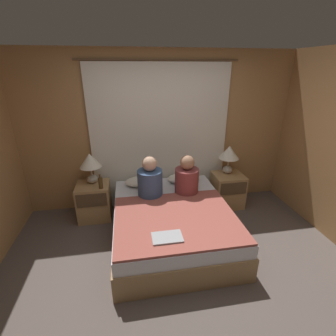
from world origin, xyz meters
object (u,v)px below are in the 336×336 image
at_px(nightstand_right, 227,190).
at_px(person_right_in_bed, 187,178).
at_px(lamp_left, 90,163).
at_px(lamp_right, 229,155).
at_px(pillow_left, 142,181).
at_px(laptop_on_bed, 167,237).
at_px(nightstand_left, 94,201).
at_px(bed, 171,222).
at_px(person_left_in_bed, 150,180).
at_px(pillow_right, 184,178).
at_px(beer_bottle_on_left_stand, 101,183).

height_order(nightstand_right, person_right_in_bed, person_right_in_bed).
distance_m(nightstand_right, lamp_left, 2.29).
xyz_separation_m(nightstand_right, lamp_right, (0.00, 0.08, 0.62)).
relative_size(nightstand_right, person_right_in_bed, 0.96).
distance_m(pillow_left, person_right_in_bed, 0.76).
distance_m(nightstand_right, laptop_on_bed, 1.89).
bearing_deg(nightstand_right, nightstand_left, 180.00).
bearing_deg(nightstand_right, pillow_left, 178.39).
bearing_deg(bed, lamp_left, 144.93).
height_order(bed, person_left_in_bed, person_left_in_bed).
bearing_deg(lamp_right, lamp_left, 180.00).
distance_m(lamp_right, person_left_in_bed, 1.43).
xyz_separation_m(pillow_left, laptop_on_bed, (0.17, -1.41, -0.02)).
distance_m(pillow_right, person_left_in_bed, 0.73).
bearing_deg(nightstand_left, person_right_in_bed, -13.78).
xyz_separation_m(lamp_right, laptop_on_bed, (-1.28, -1.44, -0.37)).
distance_m(bed, person_right_in_bed, 0.67).
bearing_deg(pillow_right, lamp_right, 2.62).
height_order(person_right_in_bed, beer_bottle_on_left_stand, person_right_in_bed).
bearing_deg(beer_bottle_on_left_stand, person_right_in_bed, -9.39).
relative_size(nightstand_left, laptop_on_bed, 1.73).
distance_m(bed, lamp_left, 1.50).
distance_m(pillow_left, pillow_right, 0.69).
height_order(lamp_right, person_right_in_bed, person_right_in_bed).
xyz_separation_m(lamp_right, pillow_left, (-1.45, -0.03, -0.35)).
bearing_deg(person_right_in_bed, lamp_left, 163.34).
bearing_deg(bed, nightstand_right, 32.36).
height_order(bed, pillow_left, pillow_left).
relative_size(nightstand_left, nightstand_right, 1.00).
xyz_separation_m(person_left_in_bed, laptop_on_bed, (0.08, -1.02, -0.21)).
distance_m(pillow_left, laptop_on_bed, 1.42).
height_order(lamp_right, person_left_in_bed, person_left_in_bed).
xyz_separation_m(lamp_left, person_right_in_bed, (1.40, -0.42, -0.17)).
bearing_deg(bed, person_left_in_bed, 124.89).
bearing_deg(bed, person_right_in_bed, 50.81).
height_order(nightstand_left, person_right_in_bed, person_right_in_bed).
relative_size(lamp_left, laptop_on_bed, 1.45).
bearing_deg(laptop_on_bed, pillow_right, 69.86).
bearing_deg(person_right_in_bed, nightstand_right, 22.83).
bearing_deg(person_right_in_bed, person_left_in_bed, 180.00).
distance_m(nightstand_left, pillow_right, 1.47).
height_order(pillow_left, person_left_in_bed, person_left_in_bed).
bearing_deg(bed, lamp_right, 35.07).
bearing_deg(person_left_in_bed, pillow_left, 103.72).
distance_m(pillow_left, person_left_in_bed, 0.44).
height_order(pillow_left, laptop_on_bed, pillow_left).
distance_m(bed, beer_bottle_on_left_stand, 1.19).
height_order(nightstand_right, person_left_in_bed, person_left_in_bed).
relative_size(lamp_left, person_left_in_bed, 0.79).
relative_size(nightstand_right, pillow_right, 1.05).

